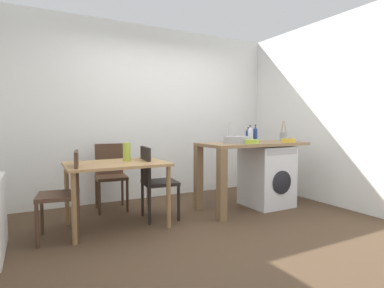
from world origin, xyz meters
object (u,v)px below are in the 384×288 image
at_px(bottle_clear_small, 255,134).
at_px(colander, 288,140).
at_px(dining_table, 116,171).
at_px(washing_machine, 267,176).
at_px(mixing_bowl, 251,141).
at_px(chair_spare_by_wall, 110,172).
at_px(bottle_tall_green, 250,134).
at_px(vase, 127,152).
at_px(chair_person_seat, 66,190).
at_px(utensil_crock, 284,136).
at_px(chair_opposite, 154,178).
at_px(bottle_squat_brown, 248,135).

height_order(bottle_clear_small, colander, bottle_clear_small).
xyz_separation_m(dining_table, washing_machine, (2.13, -0.11, -0.21)).
distance_m(mixing_bowl, colander, 0.64).
height_order(chair_spare_by_wall, washing_machine, chair_spare_by_wall).
height_order(bottle_tall_green, vase, bottle_tall_green).
bearing_deg(chair_spare_by_wall, dining_table, 87.05).
height_order(chair_person_seat, bottle_clear_small, bottle_clear_small).
distance_m(chair_spare_by_wall, washing_machine, 2.21).
relative_size(bottle_tall_green, colander, 1.20).
distance_m(bottle_clear_small, colander, 0.51).
height_order(bottle_tall_green, utensil_crock, utensil_crock).
xyz_separation_m(chair_person_seat, chair_opposite, (1.02, 0.17, 0.00)).
relative_size(chair_person_seat, vase, 4.16).
height_order(chair_person_seat, colander, colander).
bearing_deg(mixing_bowl, bottle_clear_small, 45.45).
relative_size(chair_opposite, bottle_tall_green, 3.75).
height_order(dining_table, chair_opposite, chair_opposite).
relative_size(chair_opposite, colander, 4.50).
height_order(chair_person_seat, bottle_tall_green, bottle_tall_green).
distance_m(washing_machine, bottle_squat_brown, 0.65).
bearing_deg(chair_opposite, dining_table, -77.66).
bearing_deg(utensil_crock, dining_table, 178.68).
bearing_deg(chair_person_seat, utensil_crock, -80.60).
relative_size(bottle_clear_small, vase, 1.13).
xyz_separation_m(chair_person_seat, chair_spare_by_wall, (0.65, 0.89, 0.00)).
relative_size(bottle_squat_brown, vase, 0.97).
bearing_deg(washing_machine, bottle_squat_brown, 115.84).
bearing_deg(utensil_crock, chair_spare_by_wall, 160.85).
height_order(dining_table, mixing_bowl, mixing_bowl).
relative_size(washing_machine, colander, 4.30).
relative_size(dining_table, bottle_squat_brown, 5.26).
bearing_deg(chair_opposite, chair_spare_by_wall, -147.24).
xyz_separation_m(washing_machine, bottle_clear_small, (-0.01, 0.24, 0.60)).
bearing_deg(bottle_tall_green, bottle_clear_small, 34.86).
height_order(bottle_squat_brown, utensil_crock, utensil_crock).
distance_m(chair_spare_by_wall, utensil_crock, 2.58).
distance_m(chair_person_seat, mixing_bowl, 2.28).
bearing_deg(chair_opposite, utensil_crock, 92.25).
bearing_deg(bottle_tall_green, chair_spare_by_wall, 156.10).
relative_size(bottle_squat_brown, colander, 1.05).
height_order(chair_spare_by_wall, bottle_squat_brown, bottle_squat_brown).
bearing_deg(washing_machine, vase, 173.96).
relative_size(washing_machine, bottle_squat_brown, 4.11).
bearing_deg(colander, utensil_crock, 56.30).
bearing_deg(utensil_crock, bottle_clear_small, 153.18).
xyz_separation_m(chair_opposite, bottle_clear_small, (1.64, 0.08, 0.52)).
bearing_deg(chair_person_seat, mixing_bowl, -86.64).
xyz_separation_m(washing_machine, mixing_bowl, (-0.45, -0.20, 0.52)).
bearing_deg(mixing_bowl, colander, -1.80).
bearing_deg(bottle_squat_brown, chair_person_seat, -174.03).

